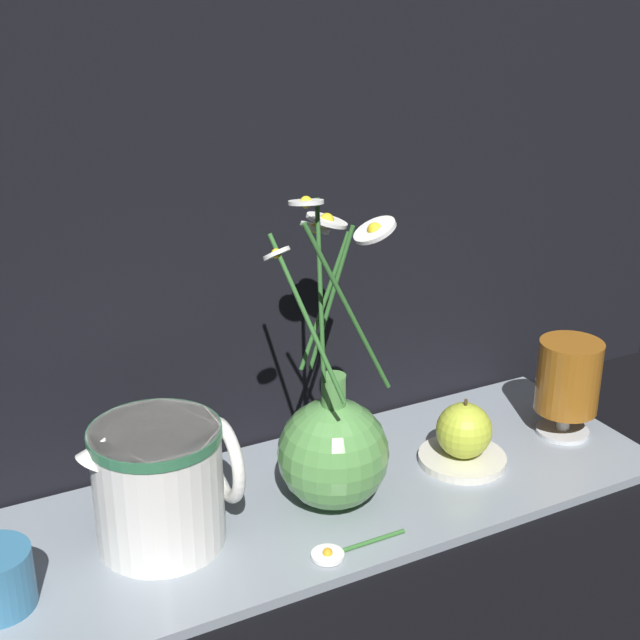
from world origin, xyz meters
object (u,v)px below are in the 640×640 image
object	(u,v)px
vase_with_flowers	(333,448)
tea_glass	(568,379)
ceramic_pitcher	(159,478)
orange_fruit	(464,430)

from	to	relation	value
vase_with_flowers	tea_glass	bearing A→B (deg)	0.45
ceramic_pitcher	orange_fruit	xyz separation A→B (m)	(0.39, -0.02, -0.03)
ceramic_pitcher	orange_fruit	bearing A→B (deg)	-3.17
ceramic_pitcher	orange_fruit	distance (m)	0.39
vase_with_flowers	orange_fruit	world-z (taller)	vase_with_flowers
ceramic_pitcher	tea_glass	world-z (taller)	ceramic_pitcher
ceramic_pitcher	vase_with_flowers	bearing A→B (deg)	-7.18
ceramic_pitcher	tea_glass	bearing A→B (deg)	-2.31
ceramic_pitcher	tea_glass	distance (m)	0.55
ceramic_pitcher	tea_glass	xyz separation A→B (m)	(0.55, -0.02, 0.00)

